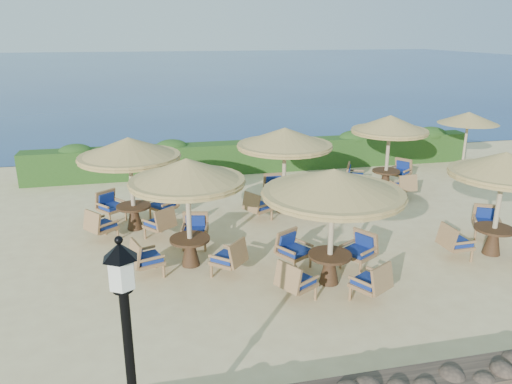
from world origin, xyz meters
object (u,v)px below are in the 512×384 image
cafe_set_2 (502,184)px  cafe_set_3 (130,167)px  extra_parasol (468,118)px  cafe_set_1 (333,203)px  cafe_set_0 (188,191)px  lamp_post (132,384)px  cafe_set_5 (389,138)px  cafe_set_4 (285,151)px

cafe_set_2 → cafe_set_3: 9.56m
extra_parasol → cafe_set_1: 11.32m
cafe_set_0 → cafe_set_3: 2.98m
lamp_post → cafe_set_3: 8.74m
cafe_set_0 → cafe_set_1: 3.33m
cafe_set_2 → extra_parasol: bearing=60.8°
cafe_set_1 → cafe_set_5: same height
cafe_set_3 → cafe_set_5: size_ratio=1.02×
extra_parasol → cafe_set_5: bearing=-160.5°
extra_parasol → cafe_set_5: (-4.06, -1.44, -0.30)m
cafe_set_0 → cafe_set_4: same height
cafe_set_1 → cafe_set_5: (4.40, 6.07, -0.02)m
cafe_set_0 → cafe_set_5: (7.33, 4.50, -0.02)m
cafe_set_2 → cafe_set_3: bearing=157.1°
extra_parasol → cafe_set_2: 8.01m
cafe_set_1 → lamp_post: bearing=-132.7°
cafe_set_0 → cafe_set_3: bearing=116.3°
extra_parasol → cafe_set_4: size_ratio=0.83×
cafe_set_5 → extra_parasol: bearing=19.5°
cafe_set_0 → cafe_set_2: size_ratio=1.01×
lamp_post → extra_parasol: size_ratio=1.38×
cafe_set_1 → cafe_set_4: 4.68m
lamp_post → cafe_set_0: lamp_post is taller
cafe_set_0 → cafe_set_2: (7.48, -1.04, -0.03)m
cafe_set_2 → cafe_set_5: size_ratio=1.00×
extra_parasol → cafe_set_4: (-8.20, -2.84, -0.24)m
cafe_set_0 → cafe_set_2: 7.56m
cafe_set_3 → lamp_post: bearing=-89.3°
cafe_set_0 → cafe_set_2: bearing=-7.9°
lamp_post → extra_parasol: bearing=43.6°
cafe_set_0 → cafe_set_2: same height
lamp_post → cafe_set_5: lamp_post is taller
cafe_set_5 → cafe_set_3: bearing=-168.1°
cafe_set_3 → cafe_set_4: 4.54m
lamp_post → cafe_set_4: bearing=64.3°
cafe_set_5 → lamp_post: bearing=-129.0°
lamp_post → cafe_set_2: 10.04m
lamp_post → cafe_set_5: (8.54, 10.56, 0.32)m
cafe_set_0 → cafe_set_5: same height
lamp_post → cafe_set_1: size_ratio=1.07×
lamp_post → cafe_set_0: 6.19m
extra_parasol → cafe_set_0: 12.85m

